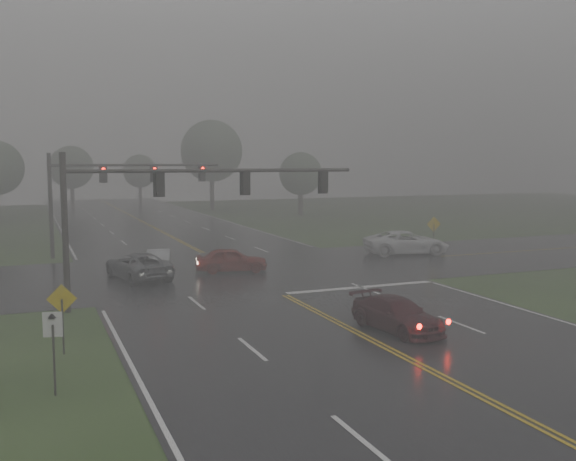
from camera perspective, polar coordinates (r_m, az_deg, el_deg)
name	(u,v)px	position (r m, az deg, el deg)	size (l,w,h in m)	color
ground	(462,388)	(20.14, 15.24, -13.33)	(180.00, 180.00, 0.00)	#283F1B
main_road	(247,276)	(37.49, -3.69, -4.05)	(18.00, 160.00, 0.02)	black
cross_street	(236,270)	(39.36, -4.62, -3.56)	(120.00, 14.00, 0.02)	black
stop_bar	(361,288)	(34.21, 6.53, -5.07)	(8.50, 0.50, 0.01)	white
sedan_maroon	(397,331)	(25.88, 9.63, -8.81)	(1.81, 4.44, 1.29)	#350910
sedan_red	(232,272)	(38.82, -5.04, -3.71)	(1.73, 4.31, 1.47)	maroon
sedan_silver	(159,270)	(40.33, -11.36, -3.43)	(1.38, 3.96, 1.31)	#A1A4A9
car_grey	(138,279)	(37.53, -13.16, -4.19)	(2.44, 5.30, 1.47)	#4E5054
pickup_white	(406,254)	(46.76, 10.46, -2.09)	(2.77, 6.01, 1.67)	white
signal_gantry_near	(165,198)	(30.03, -10.89, 2.89)	(14.01, 0.31, 7.04)	black
signal_gantry_far	(105,184)	(46.81, -15.95, 3.99)	(11.97, 0.37, 7.22)	black
sign_diamond_west	(62,307)	(23.51, -19.44, -6.45)	(1.01, 0.25, 2.46)	black
sign_arrow_white	(53,337)	(19.54, -20.15, -8.91)	(0.53, 0.16, 2.42)	black
sign_diamond_east	(434,229)	(47.43, 12.83, 0.17)	(1.12, 0.14, 2.68)	black
tree_ne_a	(212,151)	(87.07, -6.81, 7.03)	(8.26, 8.26, 12.14)	#30271F
tree_n_mid	(71,167)	(94.20, -18.69, 5.34)	(5.98, 5.98, 8.78)	#30271F
tree_e_near	(301,174)	(78.85, 1.13, 5.05)	(5.27, 5.27, 7.74)	#30271F
tree_n_far	(140,171)	(104.22, -13.04, 5.17)	(5.26, 5.26, 7.72)	#30271F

